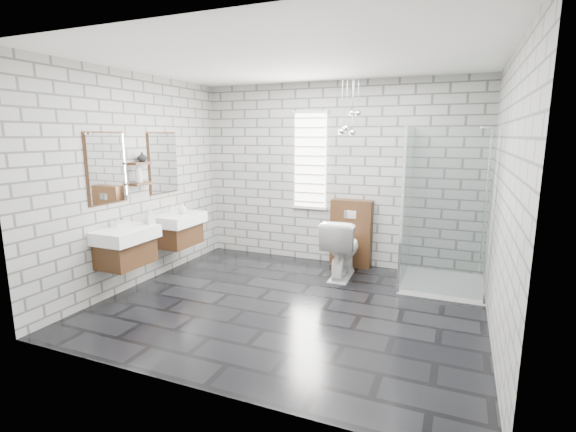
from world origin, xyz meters
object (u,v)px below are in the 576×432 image
Objects in this scene: toilet at (342,248)px; vanity_right at (177,220)px; shower_enclosure at (436,250)px; vanity_left at (124,236)px; cistern_panel at (351,233)px.

vanity_right is at bearing 15.06° from toilet.
shower_enclosure is (3.41, 0.72, -0.25)m from vanity_right.
shower_enclosure is at bearing 26.77° from vanity_left.
vanity_right is 1.92× the size of toilet.
shower_enclosure is at bearing 11.86° from vanity_right.
vanity_left is at bearing -153.23° from shower_enclosure.
toilet is (2.19, 0.70, -0.35)m from vanity_right.
cistern_panel is (2.19, 1.23, -0.26)m from vanity_right.
shower_enclosure reaches higher than vanity_right.
vanity_right is 3.49m from shower_enclosure.
shower_enclosure reaches higher than toilet.
cistern_panel is 0.54m from toilet.
cistern_panel is 1.32m from shower_enclosure.
cistern_panel is at bearing -92.70° from toilet.
vanity_left is 0.77× the size of shower_enclosure.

